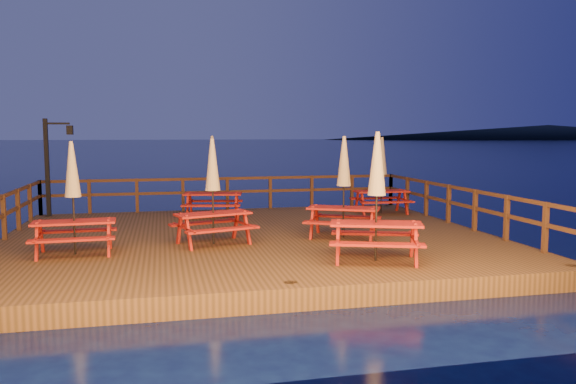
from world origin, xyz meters
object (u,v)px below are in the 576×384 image
lamp_post (52,158)px  picnic_table_0 (344,185)px  picnic_table_2 (377,194)px  picnic_table_1 (73,196)px

lamp_post → picnic_table_0: lamp_post is taller
lamp_post → picnic_table_2: size_ratio=1.16×
picnic_table_0 → picnic_table_2: size_ratio=0.96×
picnic_table_1 → lamp_post: bearing=100.9°
picnic_table_0 → picnic_table_1: picnic_table_0 is taller
picnic_table_0 → picnic_table_1: 6.19m
picnic_table_1 → picnic_table_2: (5.99, -1.95, 0.10)m
lamp_post → picnic_table_0: size_ratio=1.21×
lamp_post → picnic_table_2: (7.43, -7.93, -0.45)m
lamp_post → picnic_table_0: bearing=-35.1°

